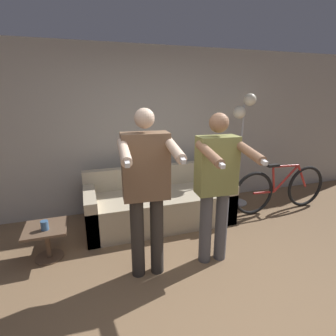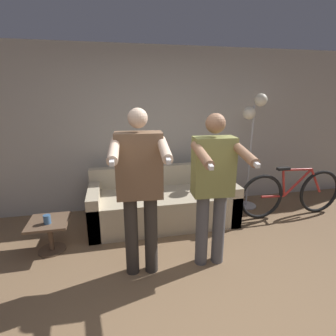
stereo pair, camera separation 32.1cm
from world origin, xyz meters
name	(u,v)px [view 1 (the left image)]	position (x,y,z in m)	size (l,w,h in m)	color
ground_plane	(211,309)	(0.00, 0.00, 0.00)	(16.00, 16.00, 0.00)	#846647
wall_back	(146,131)	(0.00, 2.44, 1.30)	(10.00, 0.05, 2.60)	#B7B2A8
couch	(159,204)	(0.03, 1.79, 0.28)	(2.14, 0.89, 0.79)	beige
person_left	(146,185)	(-0.43, 0.66, 1.02)	(0.56, 0.70, 1.77)	#38332D
person_right	(217,181)	(0.35, 0.66, 0.98)	(0.53, 0.69, 1.71)	#56565B
cat	(140,163)	(-0.17, 2.14, 0.86)	(0.44, 0.12, 0.16)	tan
floor_lamp	(243,123)	(1.55, 2.02, 1.41)	(0.38, 0.35, 1.89)	#B2B2B7
side_table	(47,236)	(-1.48, 1.31, 0.29)	(0.47, 0.47, 0.41)	brown
cup	(45,225)	(-1.48, 1.24, 0.46)	(0.08, 0.08, 0.11)	#3D6693
bicycle	(280,189)	(2.04, 1.55, 0.37)	(1.75, 0.07, 0.81)	black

